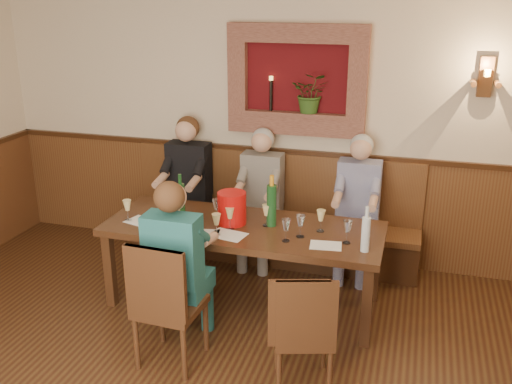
% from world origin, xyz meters
% --- Properties ---
extents(room_shell, '(6.04, 6.04, 2.82)m').
position_xyz_m(room_shell, '(0.00, 0.00, 1.89)').
color(room_shell, beige).
rests_on(room_shell, ground).
extents(wainscoting, '(6.02, 6.02, 1.15)m').
position_xyz_m(wainscoting, '(0.00, -0.00, 0.59)').
color(wainscoting, '#582F19').
rests_on(wainscoting, ground).
extents(wall_niche, '(1.36, 0.30, 1.06)m').
position_xyz_m(wall_niche, '(0.24, 2.94, 1.81)').
color(wall_niche, '#510B0F').
rests_on(wall_niche, ground).
extents(wall_sconce, '(0.25, 0.20, 0.35)m').
position_xyz_m(wall_sconce, '(1.90, 2.93, 1.94)').
color(wall_sconce, '#582F19').
rests_on(wall_sconce, ground).
extents(dining_table, '(2.40, 0.90, 0.75)m').
position_xyz_m(dining_table, '(0.00, 1.85, 0.68)').
color(dining_table, '#392211').
rests_on(dining_table, ground).
extents(bench, '(3.00, 0.45, 1.11)m').
position_xyz_m(bench, '(0.00, 2.79, 0.33)').
color(bench, '#381E0F').
rests_on(bench, ground).
extents(chair_near_left, '(0.47, 0.47, 1.02)m').
position_xyz_m(chair_near_left, '(-0.27, 0.87, 0.30)').
color(chair_near_left, '#392211').
rests_on(chair_near_left, ground).
extents(chair_near_right, '(0.50, 0.50, 0.91)m').
position_xyz_m(chair_near_right, '(0.74, 0.87, 0.27)').
color(chair_near_right, '#392211').
rests_on(chair_near_right, ground).
extents(person_bench_left, '(0.44, 0.54, 1.47)m').
position_xyz_m(person_bench_left, '(-0.89, 2.69, 0.61)').
color(person_bench_left, black).
rests_on(person_bench_left, ground).
extents(person_bench_mid, '(0.41, 0.50, 1.40)m').
position_xyz_m(person_bench_mid, '(-0.09, 2.69, 0.58)').
color(person_bench_mid, '#635C5A').
rests_on(person_bench_mid, ground).
extents(person_bench_right, '(0.41, 0.50, 1.40)m').
position_xyz_m(person_bench_right, '(0.88, 2.69, 0.58)').
color(person_bench_right, navy).
rests_on(person_bench_right, ground).
extents(person_chair_front, '(0.41, 0.50, 1.41)m').
position_xyz_m(person_chair_front, '(-0.27, 1.07, 0.58)').
color(person_chair_front, navy).
rests_on(person_chair_front, ground).
extents(spittoon_bucket, '(0.29, 0.29, 0.28)m').
position_xyz_m(spittoon_bucket, '(-0.11, 1.88, 0.89)').
color(spittoon_bucket, red).
rests_on(spittoon_bucket, dining_table).
extents(wine_bottle_green_a, '(0.10, 0.10, 0.46)m').
position_xyz_m(wine_bottle_green_a, '(0.23, 1.92, 0.94)').
color(wine_bottle_green_a, '#19471E').
rests_on(wine_bottle_green_a, dining_table).
extents(wine_bottle_green_b, '(0.08, 0.08, 0.40)m').
position_xyz_m(wine_bottle_green_b, '(-0.60, 1.90, 0.91)').
color(wine_bottle_green_b, '#19471E').
rests_on(wine_bottle_green_b, dining_table).
extents(water_bottle, '(0.07, 0.07, 0.37)m').
position_xyz_m(water_bottle, '(1.06, 1.63, 0.90)').
color(water_bottle, silver).
rests_on(water_bottle, dining_table).
extents(tasting_sheet_a, '(0.32, 0.27, 0.00)m').
position_xyz_m(tasting_sheet_a, '(-0.88, 1.68, 0.75)').
color(tasting_sheet_a, white).
rests_on(tasting_sheet_a, dining_table).
extents(tasting_sheet_b, '(0.32, 0.26, 0.00)m').
position_xyz_m(tasting_sheet_b, '(-0.06, 1.62, 0.75)').
color(tasting_sheet_b, white).
rests_on(tasting_sheet_b, dining_table).
extents(tasting_sheet_c, '(0.27, 0.21, 0.00)m').
position_xyz_m(tasting_sheet_c, '(0.75, 1.64, 0.75)').
color(tasting_sheet_c, white).
rests_on(tasting_sheet_c, dining_table).
extents(tasting_sheet_d, '(0.27, 0.22, 0.00)m').
position_xyz_m(tasting_sheet_d, '(-0.26, 1.60, 0.75)').
color(tasting_sheet_d, white).
rests_on(tasting_sheet_d, dining_table).
extents(wine_glass_0, '(0.08, 0.08, 0.19)m').
position_xyz_m(wine_glass_0, '(-1.01, 1.68, 0.85)').
color(wine_glass_0, '#E2CE87').
rests_on(wine_glass_0, dining_table).
extents(wine_glass_1, '(0.08, 0.08, 0.19)m').
position_xyz_m(wine_glass_1, '(-0.68, 1.96, 0.85)').
color(wine_glass_1, white).
rests_on(wine_glass_1, dining_table).
extents(wine_glass_2, '(0.08, 0.08, 0.19)m').
position_xyz_m(wine_glass_2, '(-0.53, 1.66, 0.85)').
color(wine_glass_2, '#E2CE87').
rests_on(wine_glass_2, dining_table).
extents(wine_glass_3, '(0.08, 0.08, 0.19)m').
position_xyz_m(wine_glass_3, '(-0.27, 1.91, 0.85)').
color(wine_glass_3, white).
rests_on(wine_glass_3, dining_table).
extents(wine_glass_4, '(0.08, 0.08, 0.19)m').
position_xyz_m(wine_glass_4, '(-0.09, 1.75, 0.85)').
color(wine_glass_4, '#E2CE87').
rests_on(wine_glass_4, dining_table).
extents(wine_glass_5, '(0.08, 0.08, 0.19)m').
position_xyz_m(wine_glass_5, '(0.19, 1.90, 0.85)').
color(wine_glass_5, '#E2CE87').
rests_on(wine_glass_5, dining_table).
extents(wine_glass_6, '(0.08, 0.08, 0.19)m').
position_xyz_m(wine_glass_6, '(0.43, 1.64, 0.85)').
color(wine_glass_6, white).
rests_on(wine_glass_6, dining_table).
extents(wine_glass_7, '(0.08, 0.08, 0.19)m').
position_xyz_m(wine_glass_7, '(0.66, 1.91, 0.85)').
color(wine_glass_7, '#E2CE87').
rests_on(wine_glass_7, dining_table).
extents(wine_glass_8, '(0.08, 0.08, 0.19)m').
position_xyz_m(wine_glass_8, '(0.91, 1.74, 0.85)').
color(wine_glass_8, white).
rests_on(wine_glass_8, dining_table).
extents(wine_glass_9, '(0.08, 0.08, 0.19)m').
position_xyz_m(wine_glass_9, '(-0.15, 1.59, 0.85)').
color(wine_glass_9, '#E2CE87').
rests_on(wine_glass_9, dining_table).
extents(wine_glass_10, '(0.08, 0.08, 0.19)m').
position_xyz_m(wine_glass_10, '(0.52, 1.75, 0.85)').
color(wine_glass_10, white).
rests_on(wine_glass_10, dining_table).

